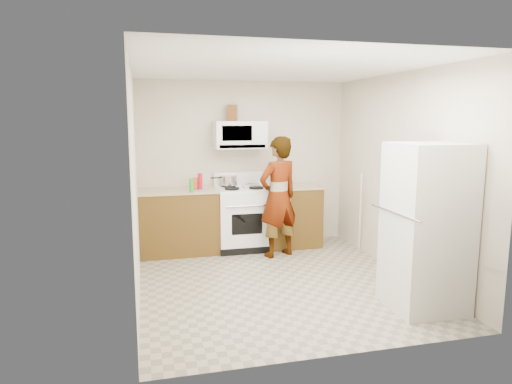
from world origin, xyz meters
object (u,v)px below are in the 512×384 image
object	(u,v)px
fridge	(427,227)
kettle	(285,178)
person	(278,197)
saucepan	(229,180)
gas_range	(242,217)
microwave	(240,135)

from	to	relation	value
fridge	kettle	world-z (taller)	fridge
person	saucepan	xyz separation A→B (m)	(-0.59, 0.63, 0.17)
gas_range	kettle	world-z (taller)	gas_range
kettle	saucepan	size ratio (longest dim) A/B	0.72
microwave	gas_range	bearing A→B (deg)	-90.00
person	saucepan	bearing A→B (deg)	-67.50
gas_range	saucepan	size ratio (longest dim) A/B	4.49
fridge	saucepan	world-z (taller)	fridge
gas_range	microwave	distance (m)	1.22
person	fridge	xyz separation A→B (m)	(0.93, -2.10, 0.00)
fridge	saucepan	size ratio (longest dim) A/B	6.76
gas_range	fridge	distance (m)	2.93
gas_range	microwave	xyz separation A→B (m)	(0.00, 0.13, 1.21)
microwave	kettle	size ratio (longest dim) A/B	4.22
microwave	fridge	bearing A→B (deg)	-63.50
fridge	kettle	bearing A→B (deg)	104.66
person	gas_range	bearing A→B (deg)	-69.48
fridge	microwave	bearing A→B (deg)	118.89
person	kettle	size ratio (longest dim) A/B	9.44
person	fridge	size ratio (longest dim) A/B	1.00
kettle	microwave	bearing A→B (deg)	-160.97
microwave	saucepan	distance (m)	0.70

